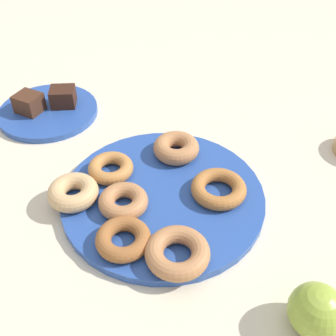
# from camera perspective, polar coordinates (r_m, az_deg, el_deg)

# --- Properties ---
(ground_plane) EXTENTS (2.40, 2.40, 0.00)m
(ground_plane) POSITION_cam_1_polar(r_m,az_deg,el_deg) (0.68, -0.69, -4.39)
(ground_plane) COLOR beige
(donut_plate) EXTENTS (0.33, 0.33, 0.01)m
(donut_plate) POSITION_cam_1_polar(r_m,az_deg,el_deg) (0.68, -0.70, -3.97)
(donut_plate) COLOR #284C9E
(donut_plate) RESTS_ON ground_plane
(donut_0) EXTENTS (0.10, 0.10, 0.03)m
(donut_0) POSITION_cam_1_polar(r_m,az_deg,el_deg) (0.65, -6.18, -4.62)
(donut_0) COLOR #B27547
(donut_0) RESTS_ON donut_plate
(donut_1) EXTENTS (0.13, 0.13, 0.03)m
(donut_1) POSITION_cam_1_polar(r_m,az_deg,el_deg) (0.58, 1.31, -11.60)
(donut_1) COLOR #B27547
(donut_1) RESTS_ON donut_plate
(donut_2) EXTENTS (0.11, 0.11, 0.02)m
(donut_2) POSITION_cam_1_polar(r_m,az_deg,el_deg) (0.67, 7.00, -2.85)
(donut_2) COLOR #AD6B33
(donut_2) RESTS_ON donut_plate
(donut_3) EXTENTS (0.11, 0.11, 0.03)m
(donut_3) POSITION_cam_1_polar(r_m,az_deg,el_deg) (0.67, -12.95, -3.28)
(donut_3) COLOR tan
(donut_3) RESTS_ON donut_plate
(donut_4) EXTENTS (0.08, 0.08, 0.02)m
(donut_4) POSITION_cam_1_polar(r_m,az_deg,el_deg) (0.71, -7.91, -0.02)
(donut_4) COLOR #BC7A3D
(donut_4) RESTS_ON donut_plate
(donut_5) EXTENTS (0.10, 0.10, 0.03)m
(donut_5) POSITION_cam_1_polar(r_m,az_deg,el_deg) (0.74, 1.14, 2.80)
(donut_5) COLOR #B27547
(donut_5) RESTS_ON donut_plate
(donut_6) EXTENTS (0.09, 0.09, 0.02)m
(donut_6) POSITION_cam_1_polar(r_m,az_deg,el_deg) (0.60, -6.19, -9.70)
(donut_6) COLOR #995B2D
(donut_6) RESTS_ON donut_plate
(cake_plate) EXTENTS (0.20, 0.20, 0.01)m
(cake_plate) POSITION_cam_1_polar(r_m,az_deg,el_deg) (0.91, -16.18, 7.49)
(cake_plate) COLOR #284C9E
(cake_plate) RESTS_ON ground_plane
(brownie_near) EXTENTS (0.06, 0.05, 0.04)m
(brownie_near) POSITION_cam_1_polar(r_m,az_deg,el_deg) (0.90, -18.65, 8.50)
(brownie_near) COLOR #472819
(brownie_near) RESTS_ON cake_plate
(brownie_far) EXTENTS (0.06, 0.06, 0.04)m
(brownie_far) POSITION_cam_1_polar(r_m,az_deg,el_deg) (0.90, -14.29, 9.51)
(brownie_far) COLOR #381E14
(brownie_far) RESTS_ON cake_plate
(apple) EXTENTS (0.07, 0.07, 0.07)m
(apple) POSITION_cam_1_polar(r_m,az_deg,el_deg) (0.55, 19.81, -18.06)
(apple) COLOR #93AD38
(apple) RESTS_ON ground_plane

